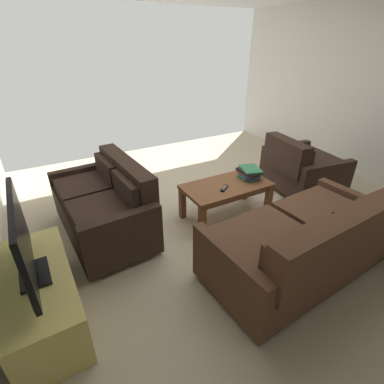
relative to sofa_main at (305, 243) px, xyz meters
name	(u,v)px	position (x,y,z in m)	size (l,w,h in m)	color
ground_plane	(225,211)	(-0.03, -1.26, -0.36)	(5.15, 5.58, 0.01)	beige
wall_left	(372,94)	(-2.60, -1.26, 0.91)	(0.12, 5.58, 2.52)	silver
sofa_main	(305,243)	(0.00, 0.00, 0.00)	(1.81, 0.98, 0.82)	black
loveseat_near	(106,205)	(1.39, -1.53, 0.01)	(0.89, 1.46, 0.83)	black
coffee_table	(226,190)	(0.04, -1.17, 0.02)	(1.05, 0.56, 0.44)	brown
tv_stand	(42,297)	(2.14, -0.63, -0.13)	(0.51, 1.18, 0.45)	#D8C666
flat_tv	(23,241)	(2.14, -0.63, 0.41)	(0.21, 0.94, 0.60)	black
armchair_side	(301,168)	(-1.30, -1.23, -0.01)	(0.98, 1.08, 0.80)	black
book_stack	(249,173)	(-0.31, -1.18, 0.16)	(0.29, 0.33, 0.13)	#337F51
tv_remote	(224,188)	(0.13, -1.09, 0.10)	(0.15, 0.13, 0.02)	black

